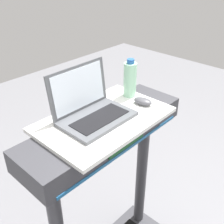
{
  "coord_description": "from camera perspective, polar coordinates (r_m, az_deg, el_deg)",
  "views": [
    {
      "loc": [
        -0.8,
        -0.09,
        1.86
      ],
      "look_at": [
        0.0,
        0.65,
        1.22
      ],
      "focal_mm": 44.45,
      "sensor_mm": 36.0,
      "label": 1
    }
  ],
  "objects": [
    {
      "name": "laptop",
      "position": [
        1.3,
        -4.25,
        0.7
      ],
      "size": [
        0.34,
        0.25,
        0.24
      ],
      "rotation": [
        0.0,
        0.0,
        -0.06
      ],
      "color": "#515459",
      "rests_on": "desk_board"
    },
    {
      "name": "desk_board",
      "position": [
        1.33,
        -1.58,
        -1.49
      ],
      "size": [
        0.63,
        0.4,
        0.02
      ],
      "primitive_type": "cube",
      "color": "white",
      "rests_on": "treadmill_base"
    },
    {
      "name": "computer_mouse",
      "position": [
        1.43,
        6.36,
        2.21
      ],
      "size": [
        0.07,
        0.11,
        0.03
      ],
      "primitive_type": "ellipsoid",
      "rotation": [
        0.0,
        0.0,
        0.15
      ],
      "color": "#4C4C51",
      "rests_on": "desk_board"
    },
    {
      "name": "water_bottle",
      "position": [
        1.48,
        3.72,
        6.75
      ],
      "size": [
        0.07,
        0.07,
        0.21
      ],
      "color": "#9EDBB2",
      "rests_on": "desk_board"
    }
  ]
}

